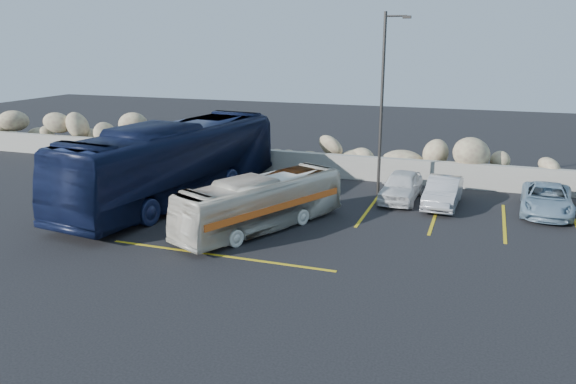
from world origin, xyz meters
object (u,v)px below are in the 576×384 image
(lamppost, at_px, (383,100))
(vintage_bus, at_px, (261,203))
(car_b, at_px, (443,192))
(car_a, at_px, (401,186))
(car_d, at_px, (547,199))
(tour_coach, at_px, (174,162))

(lamppost, height_order, vintage_bus, lamppost)
(vintage_bus, distance_m, car_b, 8.13)
(car_a, distance_m, car_d, 5.87)
(car_a, xyz_separation_m, car_b, (1.81, -0.34, -0.03))
(car_a, distance_m, car_b, 1.84)
(lamppost, xyz_separation_m, tour_coach, (-8.25, -3.99, -2.57))
(car_a, bearing_deg, tour_coach, -157.96)
(car_d, bearing_deg, car_b, -171.33)
(lamppost, distance_m, car_b, 4.78)
(tour_coach, relative_size, car_a, 3.29)
(vintage_bus, xyz_separation_m, tour_coach, (-5.03, 2.35, 0.71))
(car_b, bearing_deg, lamppost, 163.91)
(lamppost, xyz_separation_m, car_a, (1.08, -0.65, -3.65))
(vintage_bus, xyz_separation_m, car_b, (6.11, 5.35, -0.40))
(tour_coach, distance_m, car_b, 11.59)
(tour_coach, bearing_deg, car_b, 22.50)
(car_d, bearing_deg, lamppost, 178.29)
(car_b, bearing_deg, vintage_bus, -135.89)
(lamppost, bearing_deg, tour_coach, -154.19)
(lamppost, height_order, car_d, lamppost)
(car_d, bearing_deg, tour_coach, -164.15)
(car_b, height_order, car_d, car_b)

